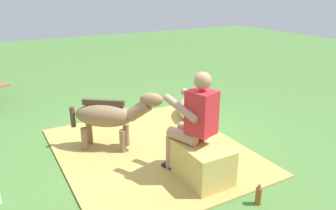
% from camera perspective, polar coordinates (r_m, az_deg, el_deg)
% --- Properties ---
extents(ground_plane, '(24.00, 24.00, 0.00)m').
position_cam_1_polar(ground_plane, '(4.94, -2.13, -7.13)').
color(ground_plane, '#4C7A38').
extents(hay_patch, '(2.98, 2.49, 0.02)m').
position_cam_1_polar(hay_patch, '(4.80, -2.90, -7.83)').
color(hay_patch, tan).
rests_on(hay_patch, ground).
extents(hay_bale, '(0.71, 0.49, 0.47)m').
position_cam_1_polar(hay_bale, '(4.06, 5.92, -9.88)').
color(hay_bale, tan).
rests_on(hay_bale, ground).
extents(person_seated, '(0.72, 0.54, 1.35)m').
position_cam_1_polar(person_seated, '(3.93, 4.44, -2.57)').
color(person_seated, tan).
rests_on(person_seated, ground).
extents(pony_standing, '(0.95, 1.15, 0.88)m').
position_cam_1_polar(pony_standing, '(4.72, -9.92, -1.79)').
color(pony_standing, '#8C6B4C').
rests_on(pony_standing, ground).
extents(pony_lying, '(1.32, 0.82, 0.42)m').
position_cam_1_polar(pony_lying, '(5.78, 3.96, -1.00)').
color(pony_lying, beige).
rests_on(pony_lying, ground).
extents(soda_bottle, '(0.07, 0.07, 0.26)m').
position_cam_1_polar(soda_bottle, '(3.82, 15.36, -14.61)').
color(soda_bottle, brown).
rests_on(soda_bottle, ground).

